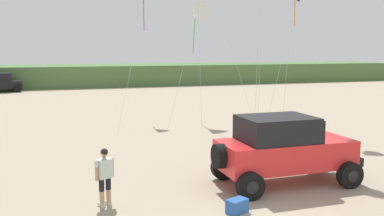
{
  "coord_description": "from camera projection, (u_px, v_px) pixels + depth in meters",
  "views": [
    {
      "loc": [
        -4.44,
        -7.81,
        4.39
      ],
      "look_at": [
        -0.41,
        4.9,
        2.53
      ],
      "focal_mm": 39.31,
      "sensor_mm": 36.0,
      "label": 1
    }
  ],
  "objects": [
    {
      "name": "dune_ridge",
      "position": [
        66.0,
        76.0,
        50.99
      ],
      "size": [
        90.0,
        9.28,
        2.47
      ],
      "primitive_type": "cube",
      "color": "#4C703D",
      "rests_on": "ground_plane"
    },
    {
      "name": "jeep",
      "position": [
        284.0,
        148.0,
        13.68
      ],
      "size": [
        4.86,
        2.42,
        2.26
      ],
      "color": "red",
      "rests_on": "ground_plane"
    },
    {
      "name": "person_watching",
      "position": [
        105.0,
        174.0,
        11.75
      ],
      "size": [
        0.57,
        0.43,
        1.67
      ],
      "color": "tan",
      "rests_on": "ground_plane"
    },
    {
      "name": "cooler_box",
      "position": [
        237.0,
        206.0,
        11.36
      ],
      "size": [
        0.66,
        0.55,
        0.38
      ],
      "primitive_type": "cube",
      "rotation": [
        0.0,
        0.0,
        0.41
      ],
      "color": "#23519E",
      "rests_on": "ground_plane"
    },
    {
      "name": "kite_blue_swept",
      "position": [
        196.0,
        13.0,
        25.54
      ],
      "size": [
        3.65,
        4.39,
        7.41
      ],
      "color": "white",
      "rests_on": "ground_plane"
    }
  ]
}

